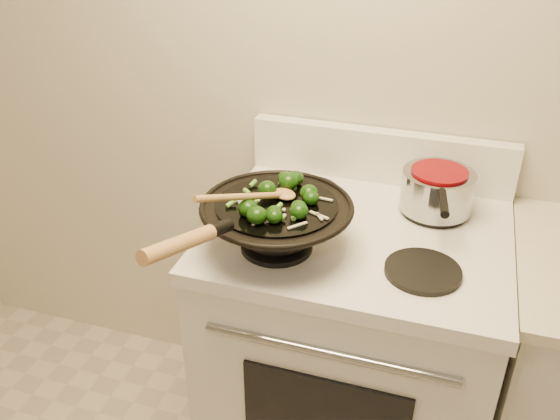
% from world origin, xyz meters
% --- Properties ---
extents(stove, '(0.78, 0.67, 1.08)m').
position_xyz_m(stove, '(-0.08, 1.17, 0.47)').
color(stove, white).
rests_on(stove, ground).
extents(wok, '(0.37, 0.61, 0.22)m').
position_xyz_m(wok, '(-0.26, 1.02, 1.00)').
color(wok, black).
rests_on(wok, stove).
extents(stirfry, '(0.25, 0.26, 0.04)m').
position_xyz_m(stirfry, '(-0.25, 1.02, 1.06)').
color(stirfry, '#113308').
rests_on(stirfry, wok).
extents(wooden_spoon, '(0.18, 0.26, 0.09)m').
position_xyz_m(wooden_spoon, '(-0.29, 0.99, 1.08)').
color(wooden_spoon, '#B18045').
rests_on(wooden_spoon, wok).
extents(saucepan, '(0.19, 0.31, 0.11)m').
position_xyz_m(saucepan, '(0.10, 1.32, 0.99)').
color(saucepan, '#94979C').
rests_on(saucepan, stove).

